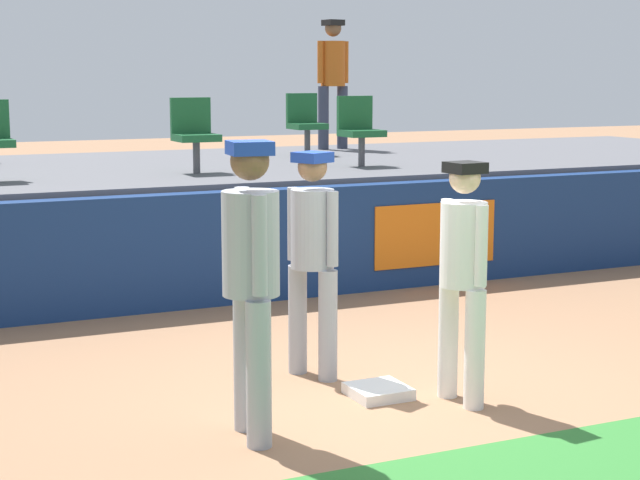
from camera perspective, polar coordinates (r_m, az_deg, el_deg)
ground_plane at (r=7.55m, az=4.27°, el=-8.69°), size 60.00×60.00×0.00m
first_base at (r=7.59m, az=3.21°, el=-8.27°), size 0.40×0.40×0.08m
player_fielder_home at (r=7.30m, az=7.82°, el=-1.38°), size 0.35×0.55×1.71m
player_runner_visitor at (r=6.50m, az=-3.80°, el=-1.59°), size 0.40×0.53×1.90m
player_coach_visitor at (r=7.85m, az=-0.41°, el=-0.45°), size 0.43×0.45×1.73m
field_wall at (r=10.51m, az=-4.90°, el=-0.41°), size 18.00×0.26×1.14m
bleacher_platform at (r=12.93m, az=-8.86°, el=1.42°), size 18.00×4.80×1.20m
seat_front_center at (r=11.78m, az=-6.91°, el=5.95°), size 0.46×0.44×0.84m
seat_back_right at (r=14.24m, az=-0.82°, el=6.55°), size 0.44×0.44×0.84m
seat_front_right at (r=12.58m, az=2.15°, el=6.21°), size 0.46×0.44×0.84m
spectator_hooded at (r=15.42m, az=0.72°, el=9.04°), size 0.52×0.40×1.88m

